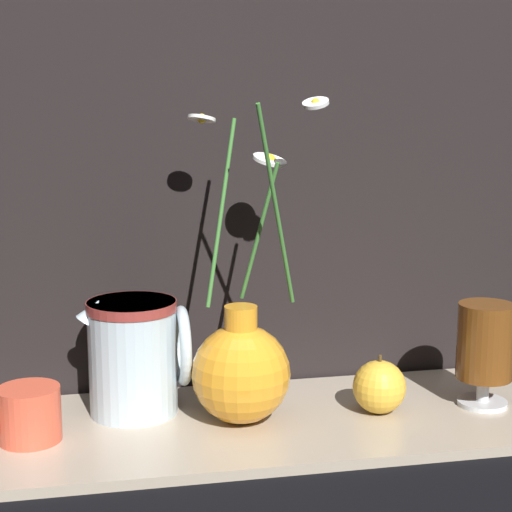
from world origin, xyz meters
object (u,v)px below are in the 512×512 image
(ceramic_pitcher, at_px, (136,352))
(tea_glass, at_px, (485,345))
(vase_with_flowers, at_px, (241,367))
(yellow_mug, at_px, (27,414))
(orange_fruit, at_px, (379,387))

(ceramic_pitcher, xyz_separation_m, tea_glass, (0.43, -0.06, 0.00))
(vase_with_flowers, height_order, yellow_mug, vase_with_flowers)
(tea_glass, bearing_deg, orange_fruit, 179.28)
(vase_with_flowers, xyz_separation_m, orange_fruit, (0.17, -0.01, -0.03))
(vase_with_flowers, distance_m, orange_fruit, 0.18)
(yellow_mug, xyz_separation_m, ceramic_pitcher, (0.13, 0.06, 0.05))
(yellow_mug, bearing_deg, vase_with_flowers, 2.76)
(yellow_mug, bearing_deg, orange_fruit, 0.35)
(vase_with_flowers, bearing_deg, yellow_mug, -177.24)
(tea_glass, relative_size, orange_fruit, 1.78)
(yellow_mug, bearing_deg, ceramic_pitcher, 26.41)
(ceramic_pitcher, distance_m, orange_fruit, 0.30)
(vase_with_flowers, relative_size, yellow_mug, 4.75)
(vase_with_flowers, distance_m, tea_glass, 0.31)
(ceramic_pitcher, distance_m, tea_glass, 0.44)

